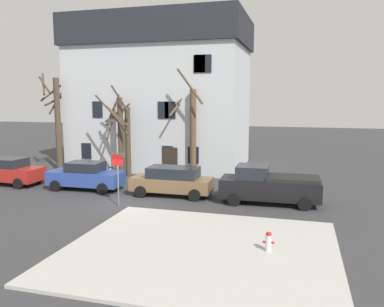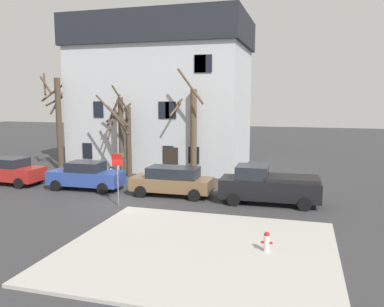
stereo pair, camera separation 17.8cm
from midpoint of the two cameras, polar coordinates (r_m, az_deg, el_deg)
ground_plane at (r=21.52m, az=-10.29°, el=-7.27°), size 120.00×120.00×0.00m
sidewalk_slab at (r=15.01m, az=0.97°, el=-13.82°), size 9.94×8.79×0.12m
building_main at (r=32.91m, az=-4.54°, el=8.84°), size 13.95×9.02×11.99m
tree_bare_near at (r=31.91m, az=-19.26°, el=4.67°), size 1.75×2.74×7.55m
tree_bare_mid at (r=28.39m, az=-10.70°, el=3.06°), size 2.39×2.82×6.54m
tree_bare_far at (r=28.55m, az=-9.77°, el=2.14°), size 2.13×2.42×5.16m
tree_bare_end at (r=27.39m, az=-0.15°, el=3.91°), size 2.49×2.47×7.63m
car_red_sedan at (r=28.43m, az=-25.27°, el=-2.36°), size 4.52×2.22×1.75m
car_blue_sedan at (r=25.15m, az=-15.45°, el=-3.16°), size 4.66×2.03×1.74m
car_brown_wagon at (r=22.79m, az=-3.12°, el=-3.99°), size 4.71×2.03×1.70m
pickup_truck_black at (r=21.46m, az=10.94°, el=-4.61°), size 5.32×2.23×2.05m
fire_hydrant at (r=14.80m, az=10.75°, el=-12.45°), size 0.42×0.22×0.74m
street_sign_pole at (r=20.73m, az=-11.02°, el=-2.29°), size 0.76×0.07×2.82m
bicycle_leaning at (r=29.22m, az=-12.66°, el=-2.52°), size 1.74×0.33×1.03m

